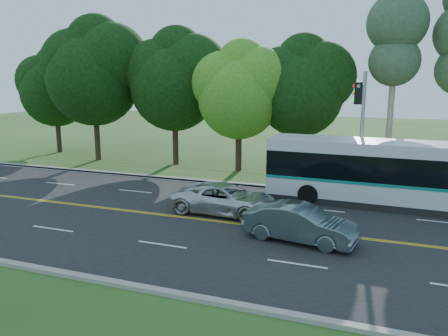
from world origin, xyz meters
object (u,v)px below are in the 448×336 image
(traffic_signal, at_px, (361,117))
(transit_bus, at_px, (393,175))
(sedan, at_px, (300,223))
(suv, at_px, (225,199))

(traffic_signal, bearing_deg, transit_bus, 2.61)
(sedan, relative_size, suv, 0.87)
(traffic_signal, height_order, suv, traffic_signal)
(suv, bearing_deg, transit_bus, -59.41)
(transit_bus, relative_size, sedan, 2.83)
(traffic_signal, distance_m, sedan, 7.86)
(traffic_signal, xyz_separation_m, suv, (-6.01, -4.07, -3.91))
(transit_bus, bearing_deg, suv, -150.16)
(traffic_signal, height_order, sedan, traffic_signal)
(traffic_signal, height_order, transit_bus, traffic_signal)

